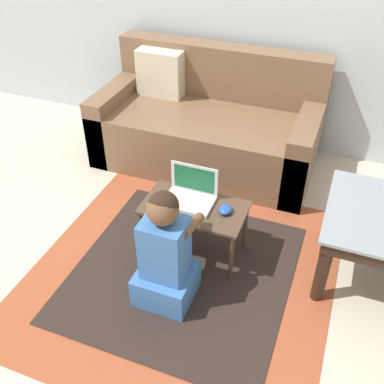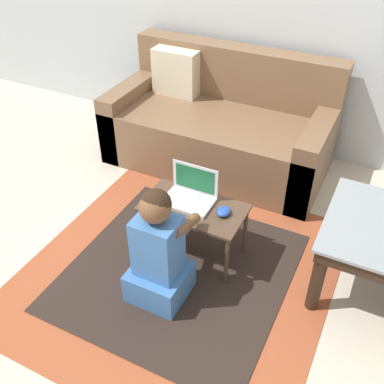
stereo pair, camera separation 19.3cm
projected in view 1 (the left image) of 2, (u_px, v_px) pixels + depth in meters
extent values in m
plane|color=beige|center=(175.00, 265.00, 2.71)|extent=(16.00, 16.00, 0.00)
cube|color=#9E4C2D|center=(183.00, 272.00, 2.66)|extent=(1.72, 1.76, 0.01)
cube|color=#2D231E|center=(183.00, 271.00, 2.66)|extent=(1.24, 1.27, 0.00)
cube|color=brown|center=(206.00, 138.00, 3.50)|extent=(1.66, 0.83, 0.43)
cube|color=brown|center=(221.00, 71.00, 3.49)|extent=(1.66, 0.18, 0.41)
cube|color=brown|center=(120.00, 115.00, 3.68)|extent=(0.16, 0.83, 0.54)
cube|color=brown|center=(304.00, 150.00, 3.25)|extent=(0.16, 0.83, 0.54)
cube|color=beige|center=(160.00, 73.00, 3.51)|extent=(0.36, 0.14, 0.36)
cylinder|color=black|center=(323.00, 270.00, 2.38)|extent=(0.07, 0.07, 0.44)
cylinder|color=black|center=(335.00, 207.00, 2.81)|extent=(0.07, 0.07, 0.44)
cube|color=#4C3828|center=(194.00, 208.00, 2.59)|extent=(0.60, 0.33, 0.02)
cylinder|color=#4C3828|center=(142.00, 235.00, 2.67)|extent=(0.02, 0.02, 0.35)
cylinder|color=#4C3828|center=(231.00, 259.00, 2.51)|extent=(0.02, 0.02, 0.35)
cylinder|color=#4C3828|center=(162.00, 207.00, 2.88)|extent=(0.02, 0.02, 0.35)
cylinder|color=#4C3828|center=(245.00, 227.00, 2.73)|extent=(0.02, 0.02, 0.35)
cube|color=silver|center=(188.00, 202.00, 2.60)|extent=(0.29, 0.20, 0.02)
cube|color=silver|center=(187.00, 202.00, 2.58)|extent=(0.24, 0.12, 0.00)
cube|color=silver|center=(194.00, 179.00, 2.61)|extent=(0.29, 0.01, 0.19)
cube|color=#196038|center=(194.00, 179.00, 2.61)|extent=(0.25, 0.00, 0.15)
ellipsoid|color=#234CB2|center=(225.00, 210.00, 2.53)|extent=(0.07, 0.09, 0.04)
cube|color=#3D70B2|center=(166.00, 283.00, 2.47)|extent=(0.30, 0.30, 0.19)
cube|color=#3D70B2|center=(165.00, 248.00, 2.31)|extent=(0.23, 0.19, 0.35)
sphere|color=brown|center=(163.00, 210.00, 2.15)|extent=(0.16, 0.16, 0.16)
sphere|color=black|center=(163.00, 206.00, 2.15)|extent=(0.16, 0.16, 0.16)
cylinder|color=brown|center=(155.00, 216.00, 2.37)|extent=(0.06, 0.25, 0.13)
cylinder|color=brown|center=(192.00, 225.00, 2.31)|extent=(0.06, 0.25, 0.13)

